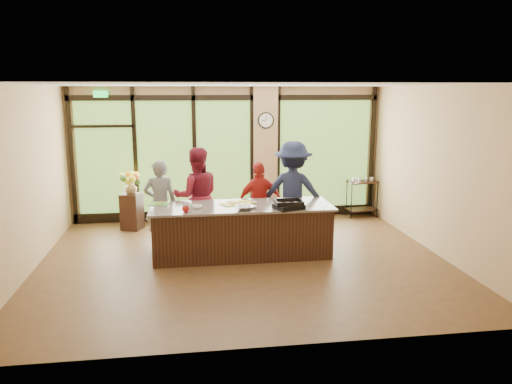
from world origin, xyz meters
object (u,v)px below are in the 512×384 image
object	(u,v)px
flower_stand	(132,211)
bar_cart	(362,193)
island_base	(242,231)
cook_right	(293,192)
cook_left	(160,204)
roasting_pan	(289,207)

from	to	relation	value
flower_stand	bar_cart	world-z (taller)	bar_cart
island_base	cook_right	xyz separation A→B (m)	(1.08, 0.72, 0.54)
cook_left	flower_stand	bearing A→B (deg)	-62.40
bar_cart	cook_right	bearing A→B (deg)	-151.47
cook_right	bar_cart	size ratio (longest dim) A/B	2.12
bar_cart	cook_left	bearing A→B (deg)	-171.18
cook_left	cook_right	distance (m)	2.54
island_base	cook_left	size ratio (longest dim) A/B	1.87
cook_right	roasting_pan	world-z (taller)	cook_right
cook_right	flower_stand	world-z (taller)	cook_right
island_base	bar_cart	xyz separation A→B (m)	(3.10, 2.39, 0.11)
cook_right	flower_stand	distance (m)	3.51
cook_right	bar_cart	xyz separation A→B (m)	(2.02, 1.67, -0.43)
island_base	roasting_pan	bearing A→B (deg)	-26.25
island_base	flower_stand	xyz separation A→B (m)	(-2.11, 2.03, -0.05)
flower_stand	bar_cart	bearing A→B (deg)	24.03
island_base	cook_right	distance (m)	1.41
cook_left	roasting_pan	world-z (taller)	cook_left
cook_left	roasting_pan	distance (m)	2.49
cook_left	flower_stand	distance (m)	1.51
roasting_pan	island_base	bearing A→B (deg)	134.11
cook_left	bar_cart	world-z (taller)	cook_left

